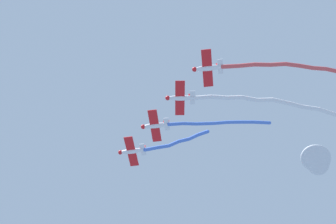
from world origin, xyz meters
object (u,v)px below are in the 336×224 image
object	(u,v)px
airplane_lead	(132,151)
airplane_right_wing	(180,98)
airplane_left_wing	(155,126)
airplane_slot	(207,68)

from	to	relation	value
airplane_lead	airplane_right_wing	bearing A→B (deg)	135.84
airplane_lead	airplane_right_wing	size ratio (longest dim) A/B	1.01
airplane_left_wing	airplane_slot	distance (m)	16.61
airplane_right_wing	airplane_lead	bearing A→B (deg)	-51.71
airplane_lead	airplane_left_wing	distance (m)	8.31
airplane_slot	airplane_left_wing	bearing A→B (deg)	-45.63
airplane_slot	airplane_right_wing	bearing A→B (deg)	-45.56
airplane_left_wing	airplane_slot	size ratio (longest dim) A/B	1.00
airplane_left_wing	airplane_lead	bearing A→B (deg)	-45.19
airplane_lead	airplane_left_wing	xyz separation A→B (m)	(-8.29, 0.47, 0.25)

